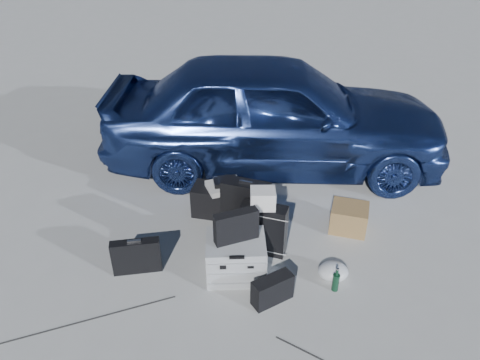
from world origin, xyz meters
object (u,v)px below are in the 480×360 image
car (275,113)px  briefcase (136,256)px  cardboard_box (349,218)px  duffel_bag (224,202)px  green_bottle (336,280)px  pelican_case (236,257)px  suitcase_left (246,209)px  suitcase_right (264,229)px

car → briefcase: 2.70m
cardboard_box → briefcase: bearing=-165.8°
car → duffel_bag: 1.50m
briefcase → green_bottle: size_ratio=1.85×
car → briefcase: size_ratio=9.29×
pelican_case → suitcase_left: suitcase_left is taller
suitcase_right → cardboard_box: size_ratio=1.43×
briefcase → duffel_bag: 1.28m
pelican_case → green_bottle: 0.99m
suitcase_right → suitcase_left: bearing=141.4°
suitcase_left → duffel_bag: size_ratio=0.93×
car → briefcase: (-1.59, -2.11, -0.57)m
briefcase → cardboard_box: 2.36m
briefcase → cardboard_box: (2.28, 0.58, -0.04)m
pelican_case → suitcase_right: bearing=48.4°
car → suitcase_left: bearing=167.8°
suitcase_left → cardboard_box: 1.18m
briefcase → suitcase_right: bearing=4.7°
cardboard_box → green_bottle: cardboard_box is taller
suitcase_left → suitcase_right: suitcase_left is taller
suitcase_left → car: bearing=94.7°
car → suitcase_left: size_ratio=6.62×
car → green_bottle: 2.57m
briefcase → car: bearing=46.5°
pelican_case → green_bottle: pelican_case is taller
pelican_case → duffel_bag: size_ratio=0.79×
duffel_bag → green_bottle: duffel_bag is taller
pelican_case → suitcase_right: size_ratio=1.00×
briefcase → green_bottle: (1.93, -0.36, -0.06)m
duffel_bag → cardboard_box: size_ratio=1.82×
briefcase → duffel_bag: size_ratio=0.66×
suitcase_right → pelican_case: bearing=-111.0°
briefcase → cardboard_box: briefcase is taller
suitcase_left → duffel_bag: 0.46m
suitcase_right → green_bottle: size_ratio=2.20×
duffel_bag → green_bottle: bearing=-35.5°
car → cardboard_box: size_ratio=11.18×
car → duffel_bag: (-0.70, -1.19, -0.58)m
green_bottle → cardboard_box: bearing=69.3°
suitcase_right → duffel_bag: size_ratio=0.79×
suitcase_right → cardboard_box: (0.99, 0.32, -0.14)m
green_bottle → suitcase_right: bearing=136.4°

